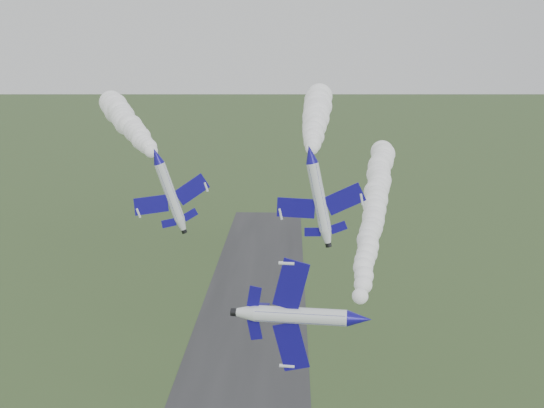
{
  "coord_description": "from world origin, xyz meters",
  "views": [
    {
      "loc": [
        8.43,
        -58.36,
        55.39
      ],
      "look_at": [
        6.0,
        16.79,
        37.45
      ],
      "focal_mm": 40.0,
      "sensor_mm": 36.0,
      "label": 1
    }
  ],
  "objects": [
    {
      "name": "jet_pair_right",
      "position": [
        10.82,
        17.31,
        43.84
      ],
      "size": [
        11.15,
        13.61,
        3.89
      ],
      "rotation": [
        0.0,
        -0.21,
        -0.07
      ],
      "color": "white"
    },
    {
      "name": "smoke_trail_jet_lead",
      "position": [
        22.46,
        40.05,
        32.86
      ],
      "size": [
        14.47,
        77.14,
        5.03
      ],
      "primitive_type": null,
      "rotation": [
        0.0,
        0.0,
        -0.12
      ],
      "color": "white"
    },
    {
      "name": "smoke_trail_jet_pair_left",
      "position": [
        -21.44,
        50.66,
        44.57
      ],
      "size": [
        29.66,
        65.43,
        5.52
      ],
      "primitive_type": null,
      "rotation": [
        0.0,
        0.0,
        0.37
      ],
      "color": "white"
    },
    {
      "name": "jet_pair_left",
      "position": [
        -8.52,
        16.48,
        43.65
      ],
      "size": [
        9.6,
        11.55,
        3.8
      ],
      "rotation": [
        0.0,
        -0.3,
        0.37
      ],
      "color": "white"
    },
    {
      "name": "jet_lead",
      "position": [
        15.41,
        -1.86,
        30.08
      ],
      "size": [
        5.07,
        14.46,
        11.93
      ],
      "rotation": [
        0.0,
        1.56,
        -0.12
      ],
      "color": "white"
    },
    {
      "name": "smoke_trail_jet_pair_right",
      "position": [
        12.7,
        48.28,
        45.54
      ],
      "size": [
        9.38,
        55.85,
        5.62
      ],
      "primitive_type": null,
      "rotation": [
        0.0,
        0.0,
        -0.07
      ],
      "color": "white"
    },
    {
      "name": "runway",
      "position": [
        0.0,
        30.0,
        0.02
      ],
      "size": [
        24.0,
        260.0,
        0.04
      ],
      "primitive_type": "cube",
      "color": "#2E2E31",
      "rests_on": "ground"
    }
  ]
}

